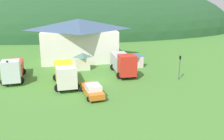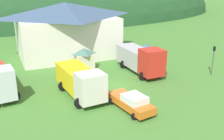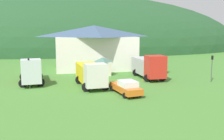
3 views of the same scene
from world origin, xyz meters
name	(u,v)px [view 2 (image 2 of 3)]	position (x,y,z in m)	size (l,w,h in m)	color
ground_plane	(118,86)	(0.00, 0.00, 0.00)	(200.00, 200.00, 0.00)	#477F33
forested_hill_backdrop	(35,16)	(0.00, 62.94, 0.00)	(126.31, 60.00, 39.68)	#234C28
depot_building	(66,28)	(-1.94, 15.24, 4.19)	(15.48, 12.22, 8.13)	white
play_shed_cream	(84,59)	(-1.73, 6.97, 1.50)	(2.51, 2.23, 2.91)	beige
play_shed_pink	(145,53)	(7.52, 7.11, 1.29)	(3.12, 2.33, 2.51)	beige
flatbed_truck_yellow	(81,81)	(-4.71, -1.15, 1.75)	(3.80, 8.02, 3.31)	silver
crane_truck_red	(141,59)	(4.54, 2.92, 1.87)	(3.48, 8.38, 3.69)	red
service_pickup_orange	(131,102)	(-1.35, -5.95, 0.83)	(2.88, 5.53, 1.66)	orange
traffic_light_east	(213,58)	(12.27, -1.53, 2.31)	(0.20, 0.32, 3.73)	#4C4C51
traffic_cone_near_pickup	(80,82)	(-3.61, 2.93, 0.00)	(0.36, 0.36, 0.52)	orange
traffic_cone_mid_row	(136,78)	(3.11, 1.39, 0.00)	(0.36, 0.36, 0.48)	orange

